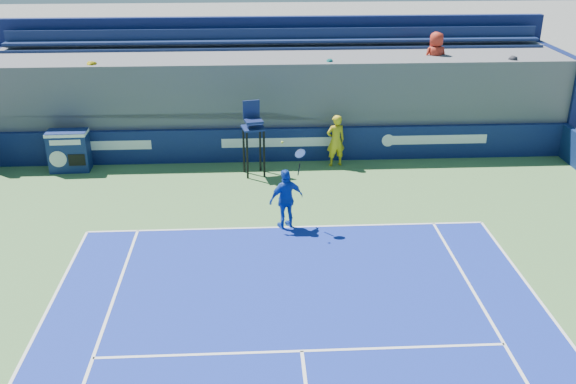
{
  "coord_description": "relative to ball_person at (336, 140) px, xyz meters",
  "views": [
    {
      "loc": [
        -0.84,
        -3.99,
        8.05
      ],
      "look_at": [
        0.0,
        11.5,
        1.25
      ],
      "focal_mm": 40.0,
      "sensor_mm": 36.0,
      "label": 1
    }
  ],
  "objects": [
    {
      "name": "back_hoarding",
      "position": [
        -1.9,
        0.56,
        -0.31
      ],
      "size": [
        20.4,
        0.21,
        1.2
      ],
      "color": "#0D194B",
      "rests_on": "ground"
    },
    {
      "name": "stadium_seating",
      "position": [
        -1.89,
        2.6,
        0.92
      ],
      "size": [
        21.0,
        4.05,
        4.4
      ],
      "color": "#535258",
      "rests_on": "ground"
    },
    {
      "name": "umpire_chair",
      "position": [
        -2.79,
        -0.66,
        0.62
      ],
      "size": [
        0.83,
        0.83,
        2.48
      ],
      "color": "black",
      "rests_on": "ground"
    },
    {
      "name": "ball_person",
      "position": [
        0.0,
        0.0,
        0.0
      ],
      "size": [
        0.74,
        0.58,
        1.8
      ],
      "primitive_type": "imported",
      "rotation": [
        0.0,
        0.0,
        3.4
      ],
      "color": "gold",
      "rests_on": "apron"
    },
    {
      "name": "tennis_player",
      "position": [
        -1.92,
        -4.64,
        -0.04
      ],
      "size": [
        1.09,
        0.79,
        2.57
      ],
      "color": "#1640B3",
      "rests_on": "apron"
    },
    {
      "name": "match_clock",
      "position": [
        -8.97,
        0.03,
        -0.17
      ],
      "size": [
        1.34,
        0.77,
        1.4
      ],
      "color": "navy",
      "rests_on": "ground"
    }
  ]
}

